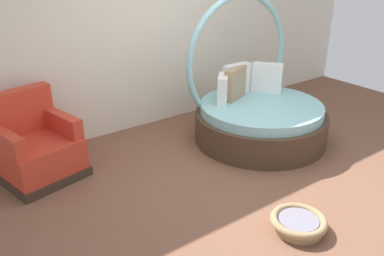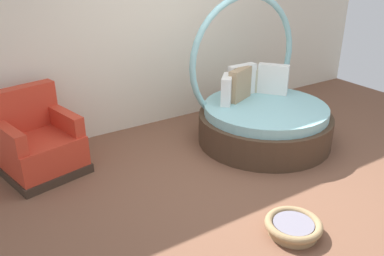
{
  "view_description": "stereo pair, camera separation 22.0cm",
  "coord_description": "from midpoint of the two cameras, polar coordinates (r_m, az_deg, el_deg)",
  "views": [
    {
      "loc": [
        -2.69,
        -2.78,
        2.32
      ],
      "look_at": [
        -0.37,
        0.43,
        0.55
      ],
      "focal_mm": 37.53,
      "sensor_mm": 36.0,
      "label": 1
    },
    {
      "loc": [
        -2.51,
        -2.9,
        2.32
      ],
      "look_at": [
        -0.37,
        0.43,
        0.55
      ],
      "focal_mm": 37.53,
      "sensor_mm": 36.0,
      "label": 2
    }
  ],
  "objects": [
    {
      "name": "ground_plane",
      "position": [
        4.5,
        8.44,
        -7.41
      ],
      "size": [
        8.0,
        8.0,
        0.02
      ],
      "primitive_type": "cube",
      "color": "brown"
    },
    {
      "name": "back_wall",
      "position": [
        5.56,
        -4.63,
        15.67
      ],
      "size": [
        8.0,
        0.12,
        3.03
      ],
      "primitive_type": "cube",
      "color": "silver",
      "rests_on": "ground_plane"
    },
    {
      "name": "round_daybed",
      "position": [
        5.32,
        10.93,
        2.08
      ],
      "size": [
        1.71,
        1.71,
        1.85
      ],
      "color": "#473323",
      "rests_on": "ground_plane"
    },
    {
      "name": "red_armchair",
      "position": [
        4.75,
        -19.77,
        -2.21
      ],
      "size": [
        0.95,
        0.95,
        0.94
      ],
      "color": "#38281E",
      "rests_on": "ground_plane"
    },
    {
      "name": "pet_basket",
      "position": [
        3.8,
        15.86,
        -13.33
      ],
      "size": [
        0.51,
        0.51,
        0.13
      ],
      "color": "#9E7F56",
      "rests_on": "ground_plane"
    }
  ]
}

